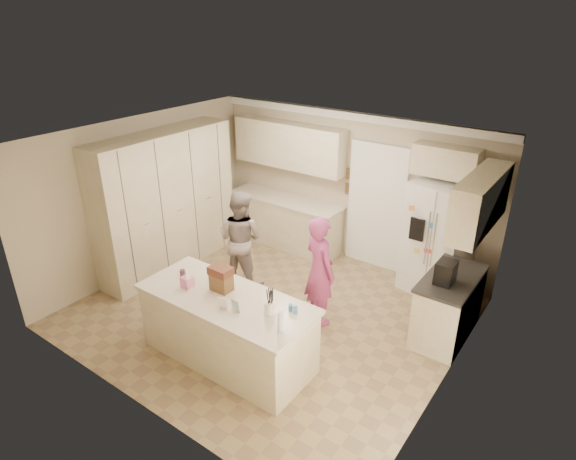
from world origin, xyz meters
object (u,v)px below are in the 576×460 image
Objects in this scene: tissue_box at (187,282)px; teen_boy at (241,239)px; island_base at (227,329)px; utensil_crock at (270,308)px; dollhouse_body at (221,282)px; teen_girl at (320,271)px; refrigerator at (438,240)px; coffee_maker at (446,272)px.

teen_boy is at bearing 108.05° from tissue_box.
utensil_crock reaches higher than island_base.
teen_boy is at bearing 125.28° from island_base.
island_base is at bearing -33.69° from dollhouse_body.
teen_boy is 0.99× the size of teen_girl.
refrigerator is 0.82× the size of island_base.
teen_girl reaches higher than coffee_maker.
island_base is 8.46× the size of dollhouse_body.
teen_boy reaches higher than island_base.
tissue_box reaches higher than island_base.
dollhouse_body is at bearing -107.94° from refrigerator.
coffee_maker is at bearing 37.57° from tissue_box.
refrigerator is at bearing 63.86° from island_base.
tissue_box is at bearing -142.43° from coffee_maker.
teen_girl reaches higher than island_base.
tissue_box is at bearing 80.80° from teen_girl.
teen_boy is (-1.08, 1.53, 0.36)m from island_base.
utensil_crock is at bearing -3.58° from dollhouse_body.
tissue_box is (-2.60, -2.00, -0.07)m from coffee_maker.
tissue_box is at bearing -172.87° from utensil_crock.
refrigerator is 3.06m from teen_boy.
island_base is at bearing 96.36° from teen_girl.
utensil_crock is 1.21m from tissue_box.
teen_girl reaches higher than teen_boy.
teen_boy reaches higher than coffee_maker.
dollhouse_body is 0.16× the size of teen_girl.
tissue_box is at bearing 100.31° from teen_boy.
utensil_crock is (-0.88, -3.07, 0.10)m from refrigerator.
island_base is 0.79m from tissue_box.
refrigerator is 3.51m from island_base.
coffee_maker reaches higher than island_base.
teen_girl is (-1.56, -0.51, -0.26)m from coffee_maker.
coffee_maker is 2.00× the size of utensil_crock.
utensil_crock is 0.58× the size of dollhouse_body.
dollhouse_body is (-1.68, -3.02, 0.14)m from refrigerator.
dollhouse_body is at bearing 89.37° from teen_girl.
island_base is 0.86m from utensil_crock.
refrigerator is 6.00× the size of coffee_maker.
tissue_box is at bearing -153.43° from dollhouse_body.
island_base is 0.62m from dollhouse_body.
refrigerator reaches higher than teen_girl.
coffee_maker is at bearing 39.29° from dollhouse_body.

